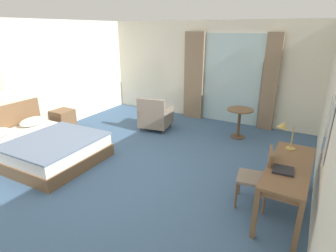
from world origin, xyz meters
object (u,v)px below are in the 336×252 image
at_px(writing_desk, 289,171).
at_px(closed_book, 283,170).
at_px(nightstand, 63,120).
at_px(round_cafe_table, 240,117).
at_px(desk_chair, 259,175).
at_px(bed, 41,146).
at_px(armchair_by_window, 155,117).
at_px(desk_lamp, 285,128).

relative_size(writing_desk, closed_book, 6.19).
xyz_separation_m(nightstand, round_cafe_table, (3.99, 1.65, 0.25)).
relative_size(closed_book, round_cafe_table, 0.36).
xyz_separation_m(desk_chair, round_cafe_table, (-0.93, 2.44, 0.01)).
bearing_deg(desk_chair, bed, -172.49).
height_order(writing_desk, round_cafe_table, writing_desk).
height_order(desk_chair, armchair_by_window, desk_chair).
xyz_separation_m(nightstand, armchair_by_window, (2.01, 1.15, 0.08)).
distance_m(nightstand, desk_lamp, 5.20).
distance_m(nightstand, closed_book, 5.34).
bearing_deg(desk_lamp, armchair_by_window, 154.72).
bearing_deg(bed, writing_desk, 7.47).
bearing_deg(desk_lamp, desk_chair, -113.00).
height_order(closed_book, round_cafe_table, closed_book).
relative_size(bed, armchair_by_window, 2.63).
xyz_separation_m(bed, nightstand, (-0.91, 1.32, -0.00)).
height_order(writing_desk, desk_chair, desk_chair).
bearing_deg(armchair_by_window, desk_lamp, -25.28).
xyz_separation_m(nightstand, desk_chair, (4.93, -0.79, 0.24)).
bearing_deg(round_cafe_table, desk_lamp, -60.19).
relative_size(desk_chair, closed_book, 3.55).
distance_m(desk_chair, armchair_by_window, 3.51).
bearing_deg(writing_desk, closed_book, -105.14).
xyz_separation_m(writing_desk, closed_book, (-0.06, -0.22, 0.10)).
distance_m(desk_chair, closed_book, 0.43).
bearing_deg(writing_desk, desk_lamp, 111.77).
relative_size(bed, writing_desk, 1.43).
xyz_separation_m(bed, desk_lamp, (4.22, 1.00, 0.82)).
bearing_deg(desk_chair, closed_book, -29.90).
distance_m(nightstand, round_cafe_table, 4.33).
xyz_separation_m(closed_book, round_cafe_table, (-1.24, 2.62, -0.23)).
distance_m(bed, writing_desk, 4.44).
height_order(desk_lamp, closed_book, desk_lamp).
height_order(bed, desk_chair, bed).
relative_size(writing_desk, round_cafe_table, 2.26).
bearing_deg(nightstand, bed, -55.56).
height_order(closed_book, armchair_by_window, armchair_by_window).
bearing_deg(bed, nightstand, 124.44).
distance_m(writing_desk, armchair_by_window, 3.81).
bearing_deg(closed_book, desk_lamp, 95.77).
bearing_deg(desk_chair, nightstand, 170.85).
height_order(writing_desk, armchair_by_window, armchair_by_window).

